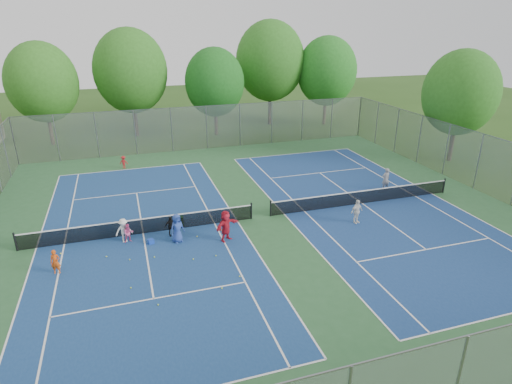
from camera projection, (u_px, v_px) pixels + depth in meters
ground at (261, 218)px, 26.04m from camera, size 120.00×120.00×0.00m
court_pad at (261, 217)px, 26.04m from camera, size 32.00×32.00×0.01m
court_left at (143, 233)px, 24.06m from camera, size 10.97×23.77×0.01m
court_right at (362, 203)px, 28.02m from camera, size 10.97×23.77×0.01m
net_left at (142, 226)px, 23.89m from camera, size 12.87×0.10×0.91m
net_right at (363, 197)px, 27.85m from camera, size 12.87×0.10×0.91m
fence_north at (207, 128)px, 39.45m from camera, size 32.00×0.10×4.00m
fence_east at (478, 162)px, 29.83m from camera, size 0.10×32.00×4.00m
tree_nw at (42, 82)px, 39.35m from camera, size 6.40×6.40×9.58m
tree_nl at (131, 71)px, 42.26m from camera, size 7.20×7.20×10.69m
tree_nc at (215, 82)px, 43.18m from camera, size 6.00×6.00×8.85m
tree_nr at (270, 61)px, 47.20m from camera, size 7.60×7.60×11.42m
tree_ne at (327, 71)px, 47.53m from camera, size 6.60×6.60×9.77m
tree_side_e at (460, 93)px, 34.59m from camera, size 6.00×6.00×9.20m
ball_crate at (151, 241)px, 22.95m from camera, size 0.37×0.37×0.26m
ball_hopper at (181, 221)px, 24.91m from camera, size 0.31×0.31×0.58m
student_a at (55, 262)px, 20.05m from camera, size 0.49×0.36×1.23m
student_b at (129, 233)px, 22.96m from camera, size 0.58×0.48×1.07m
student_c at (124, 230)px, 22.94m from camera, size 0.94×0.63×1.36m
student_d at (171, 226)px, 23.61m from camera, size 0.73×0.42×1.17m
student_e at (177, 228)px, 22.89m from camera, size 0.94×0.79×1.63m
student_f at (226, 226)px, 23.01m from camera, size 1.65×1.30×1.75m
child_far_baseline at (124, 162)px, 34.58m from camera, size 0.76×0.57×1.05m
instructor at (386, 179)px, 30.02m from camera, size 0.60×0.40×1.62m
teen_court_b at (357, 212)px, 25.09m from camera, size 0.93×0.57×1.47m
tennis_ball_0 at (221, 231)px, 24.35m from camera, size 0.07×0.07×0.07m
tennis_ball_1 at (222, 288)px, 19.07m from camera, size 0.07×0.07×0.07m
tennis_ball_2 at (193, 259)px, 21.40m from camera, size 0.07×0.07×0.07m
tennis_ball_3 at (154, 257)px, 21.58m from camera, size 0.07×0.07×0.07m
tennis_ball_4 at (61, 254)px, 21.91m from camera, size 0.07×0.07×0.07m
tennis_ball_5 at (197, 237)px, 23.65m from camera, size 0.07×0.07×0.07m
tennis_ball_6 at (216, 256)px, 21.71m from camera, size 0.07×0.07×0.07m
tennis_ball_7 at (131, 288)px, 19.09m from camera, size 0.07×0.07×0.07m
tennis_ball_8 at (158, 305)px, 17.95m from camera, size 0.07×0.07×0.07m
tennis_ball_9 at (107, 257)px, 21.63m from camera, size 0.07×0.07×0.07m
tennis_ball_10 at (240, 277)px, 19.95m from camera, size 0.07×0.07×0.07m
tennis_ball_11 at (130, 260)px, 21.35m from camera, size 0.07×0.07×0.07m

